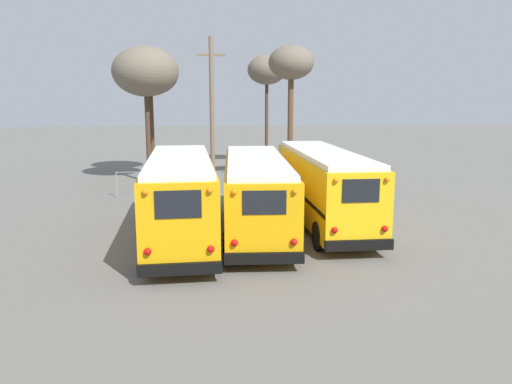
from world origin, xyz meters
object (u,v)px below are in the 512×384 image
Objects in this scene: bare_tree_0 at (146,72)px; bare_tree_3 at (291,66)px; school_bus_2 at (323,184)px; school_bus_1 at (256,191)px; bare_tree_1 at (149,75)px; bare_tree_2 at (267,71)px; school_bus_0 at (180,195)px; utility_pole at (212,109)px.

bare_tree_3 reaches higher than bare_tree_0.
school_bus_1 is at bearing -162.40° from school_bus_2.
bare_tree_0 is 3.71m from bare_tree_1.
bare_tree_2 is at bearing 82.18° from school_bus_1.
school_bus_1 is (3.02, 1.14, -0.10)m from school_bus_0.
bare_tree_0 is at bearing 101.37° from school_bus_0.
bare_tree_3 is at bearing 74.37° from school_bus_1.
bare_tree_3 reaches higher than school_bus_1.
utility_pole is 1.05× the size of bare_tree_3.
bare_tree_1 reaches higher than school_bus_2.
school_bus_0 is at bearing -78.63° from bare_tree_0.
bare_tree_2 is (4.47, 8.30, 2.80)m from utility_pole.
bare_tree_0 is at bearing -137.19° from bare_tree_2.
school_bus_1 is 1.22× the size of bare_tree_2.
school_bus_0 is at bearing -159.39° from school_bus_1.
bare_tree_0 is 0.99× the size of bare_tree_3.
utility_pole reaches higher than bare_tree_0.
utility_pole is (1.36, 13.31, 3.00)m from school_bus_0.
school_bus_0 is 1.16× the size of bare_tree_1.
bare_tree_1 is (-5.96, 16.23, 5.39)m from school_bus_1.
school_bus_2 is 1.23× the size of bare_tree_1.
school_bus_2 is at bearing 19.12° from school_bus_0.
school_bus_1 is 1.25× the size of bare_tree_1.
bare_tree_1 is (-8.99, 15.27, 5.30)m from school_bus_2.
bare_tree_3 is (6.42, 13.28, 5.70)m from school_bus_0.
school_bus_0 is 1.09× the size of utility_pole.
utility_pole is at bearing 84.14° from school_bus_0.
school_bus_0 reaches higher than school_bus_1.
school_bus_0 reaches higher than school_bus_2.
school_bus_0 is 0.94× the size of school_bus_2.
utility_pole is 1.04× the size of bare_tree_2.
school_bus_0 is at bearing -95.86° from utility_pole.
school_bus_1 is 1.23× the size of bare_tree_3.
school_bus_1 is 21.49m from bare_tree_2.
bare_tree_0 is (-8.79, 11.57, 5.29)m from school_bus_2.
utility_pole is at bearing -118.29° from bare_tree_2.
school_bus_1 is 18.12m from bare_tree_1.
school_bus_0 is 1.14× the size of bare_tree_2.
bare_tree_3 is (9.16, -0.38, 0.42)m from bare_tree_0.
school_bus_2 is 1.21× the size of bare_tree_2.
bare_tree_1 is (-2.94, 17.37, 5.30)m from school_bus_0.
bare_tree_0 reaches higher than school_bus_2.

